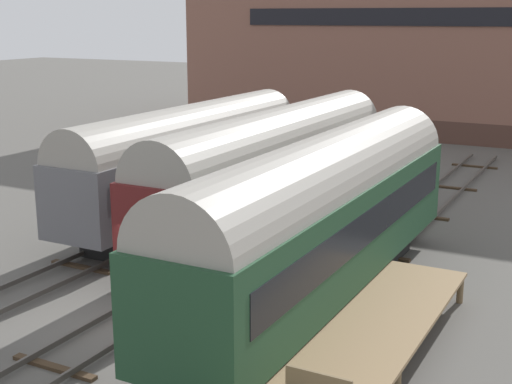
# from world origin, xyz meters

# --- Properties ---
(ground_plane) EXTENTS (200.00, 200.00, 0.00)m
(ground_plane) POSITION_xyz_m (0.00, 0.00, 0.00)
(ground_plane) COLOR #56544F
(track_left) EXTENTS (2.60, 60.00, 0.26)m
(track_left) POSITION_xyz_m (-4.36, 0.00, 0.14)
(track_left) COLOR #4C4742
(track_left) RESTS_ON ground
(track_middle) EXTENTS (2.60, 60.00, 0.26)m
(track_middle) POSITION_xyz_m (0.00, 0.00, 0.14)
(track_middle) COLOR #4C4742
(track_middle) RESTS_ON ground
(track_right) EXTENTS (2.60, 60.00, 0.26)m
(track_right) POSITION_xyz_m (4.36, 0.00, 0.14)
(track_right) COLOR #4C4742
(track_right) RESTS_ON ground
(train_car_maroon) EXTENTS (2.97, 16.61, 5.13)m
(train_car_maroon) POSITION_xyz_m (0.00, 9.56, 2.92)
(train_car_maroon) COLOR black
(train_car_maroon) RESTS_ON ground
(train_car_grey) EXTENTS (2.84, 15.26, 4.98)m
(train_car_grey) POSITION_xyz_m (-4.36, 10.08, 2.84)
(train_car_grey) COLOR black
(train_car_grey) RESTS_ON ground
(train_car_green) EXTENTS (2.99, 16.07, 5.26)m
(train_car_green) POSITION_xyz_m (4.36, 3.93, 2.99)
(train_car_green) COLOR black
(train_car_green) RESTS_ON ground
(station_platform) EXTENTS (2.52, 13.48, 0.95)m
(station_platform) POSITION_xyz_m (6.93, -0.52, 0.88)
(station_platform) COLOR #8C704C
(station_platform) RESTS_ON ground
(warehouse_building) EXTENTS (39.00, 13.64, 15.51)m
(warehouse_building) POSITION_xyz_m (-0.67, 40.89, 7.76)
(warehouse_building) COLOR #4F342A
(warehouse_building) RESTS_ON ground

